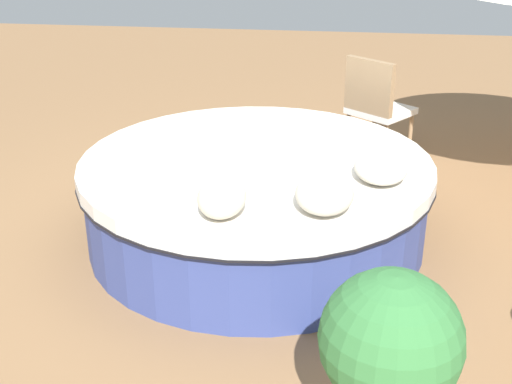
% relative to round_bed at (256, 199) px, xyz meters
% --- Properties ---
extents(ground_plane, '(16.00, 16.00, 0.00)m').
position_rel_round_bed_xyz_m(ground_plane, '(0.00, 0.00, -0.33)').
color(ground_plane, olive).
extents(round_bed, '(2.54, 2.54, 0.64)m').
position_rel_round_bed_xyz_m(round_bed, '(0.00, 0.00, 0.00)').
color(round_bed, '#38478C').
rests_on(round_bed, ground_plane).
extents(throw_pillow_0, '(0.41, 0.29, 0.22)m').
position_rel_round_bed_xyz_m(throw_pillow_0, '(-0.90, 0.09, 0.42)').
color(throw_pillow_0, beige).
rests_on(throw_pillow_0, round_bed).
extents(throw_pillow_1, '(0.49, 0.35, 0.20)m').
position_rel_round_bed_xyz_m(throw_pillow_1, '(-0.74, -0.51, 0.41)').
color(throw_pillow_1, beige).
rests_on(throw_pillow_1, round_bed).
extents(throw_pillow_2, '(0.48, 0.35, 0.15)m').
position_rel_round_bed_xyz_m(throw_pillow_2, '(-0.24, -0.86, 0.39)').
color(throw_pillow_2, beige).
rests_on(throw_pillow_2, round_bed).
extents(patio_chair, '(0.71, 0.72, 0.98)m').
position_rel_round_bed_xyz_m(patio_chair, '(1.81, -0.91, 0.23)').
color(patio_chair, '#997A56').
rests_on(patio_chair, ground_plane).
extents(planter, '(0.62, 0.62, 0.98)m').
position_rel_round_bed_xyz_m(planter, '(-2.05, -0.84, 0.22)').
color(planter, gray).
rests_on(planter, ground_plane).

